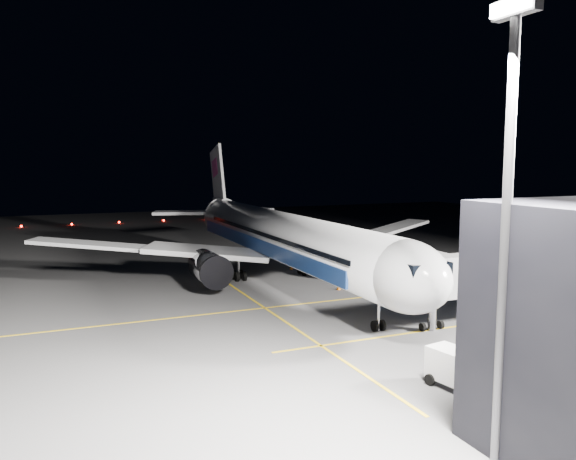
% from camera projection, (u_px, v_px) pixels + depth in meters
% --- Properties ---
extents(ground, '(200.00, 200.00, 0.00)m').
position_uv_depth(ground, '(282.00, 282.00, 64.81)').
color(ground, '#4C4C4F').
rests_on(ground, ground).
extents(guide_line_main, '(0.25, 80.00, 0.01)m').
position_uv_depth(guide_line_main, '(321.00, 302.00, 55.68)').
color(guide_line_main, gold).
rests_on(guide_line_main, ground).
extents(guide_line_cross, '(70.00, 0.25, 0.01)m').
position_uv_depth(guide_line_cross, '(233.00, 287.00, 62.46)').
color(guide_line_cross, gold).
rests_on(guide_line_cross, ground).
extents(guide_line_side, '(0.25, 40.00, 0.01)m').
position_uv_depth(guide_line_side, '(486.00, 322.00, 48.64)').
color(guide_line_side, gold).
rests_on(guide_line_side, ground).
extents(airliner, '(61.48, 54.22, 16.64)m').
position_uv_depth(airliner, '(279.00, 237.00, 65.16)').
color(airliner, silver).
rests_on(airliner, ground).
extents(jet_bridge, '(3.60, 34.40, 6.30)m').
position_uv_depth(jet_bridge, '(557.00, 264.00, 51.23)').
color(jet_bridge, '#B2B2B7').
rests_on(jet_bridge, ground).
extents(floodlight_mast_south, '(2.40, 0.67, 20.70)m').
position_uv_depth(floodlight_mast_south, '(507.00, 195.00, 24.46)').
color(floodlight_mast_south, '#59595E').
rests_on(floodlight_mast_south, ground).
extents(taxiway_lights, '(0.44, 60.44, 0.44)m').
position_uv_depth(taxiway_lights, '(164.00, 220.00, 130.48)').
color(taxiway_lights, '#FF140A').
rests_on(taxiway_lights, ground).
extents(service_truck, '(4.94, 2.69, 2.40)m').
position_uv_depth(service_truck, '(463.00, 371.00, 33.84)').
color(service_truck, white).
rests_on(service_truck, ground).
extents(baggage_tug, '(3.06, 2.78, 1.82)m').
position_uv_depth(baggage_tug, '(403.00, 256.00, 77.88)').
color(baggage_tug, black).
rests_on(baggage_tug, ground).
extents(safety_cone_a, '(0.42, 0.42, 0.62)m').
position_uv_depth(safety_cone_a, '(291.00, 267.00, 72.39)').
color(safety_cone_a, orange).
rests_on(safety_cone_a, ground).
extents(safety_cone_b, '(0.45, 0.45, 0.68)m').
position_uv_depth(safety_cone_b, '(339.00, 287.00, 60.90)').
color(safety_cone_b, orange).
rests_on(safety_cone_b, ground).
extents(safety_cone_c, '(0.37, 0.37, 0.55)m').
position_uv_depth(safety_cone_c, '(373.00, 278.00, 65.95)').
color(safety_cone_c, orange).
rests_on(safety_cone_c, ground).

